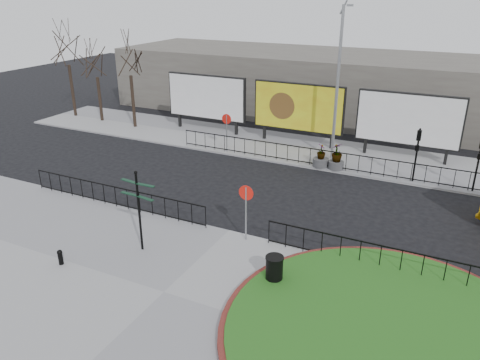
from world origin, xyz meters
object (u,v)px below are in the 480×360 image
Objects in this scene: lamp_post at (338,83)px; litter_bin at (274,270)px; billboard_mid at (298,108)px; planter_b at (321,159)px; bollard at (60,256)px; fingerpost_sign at (138,203)px; planter_c at (336,158)px.

lamp_post reaches higher than litter_bin.
billboard_mid is 4.48× the size of planter_b.
lamp_post is 14.80× the size of bollard.
fingerpost_sign is at bearing 47.05° from bollard.
bollard is 16.14m from planter_c.
planter_c is at bearing 77.24° from fingerpost_sign.
planter_b is (3.72, 12.36, -1.59)m from fingerpost_sign.
lamp_post is (3.01, -1.97, 2.23)m from billboard_mid.
lamp_post is at bearing 81.63° from planter_b.
litter_bin is 0.79× the size of planter_b.
billboard_mid is at bearing 127.81° from planter_b.
lamp_post is 14.54m from litter_bin.
billboard_mid reaches higher than bollard.
billboard_mid is at bearing 106.79° from litter_bin.
planter_c is at bearing 0.00° from planter_b.
bollard is (-3.08, -18.22, -2.14)m from billboard_mid.
planter_b is 0.94m from planter_c.
fingerpost_sign is 2.48× the size of planter_b.
lamp_post reaches higher than fingerpost_sign.
billboard_mid is 15.97m from fingerpost_sign.
fingerpost_sign is 5.50× the size of bollard.
lamp_post is 2.69× the size of fingerpost_sign.
lamp_post is 4.52m from planter_b.
lamp_post is at bearing 97.24° from litter_bin.
litter_bin is 0.70× the size of planter_c.
billboard_mid is at bearing 136.01° from planter_c.
lamp_post is at bearing -33.25° from billboard_mid.
billboard_mid is 9.94× the size of bollard.
litter_bin is (5.71, 0.14, -1.52)m from fingerpost_sign.
fingerpost_sign is 3.12× the size of litter_bin.
planter_b is at bearing -52.19° from billboard_mid.
planter_b is at bearing -98.37° from lamp_post.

